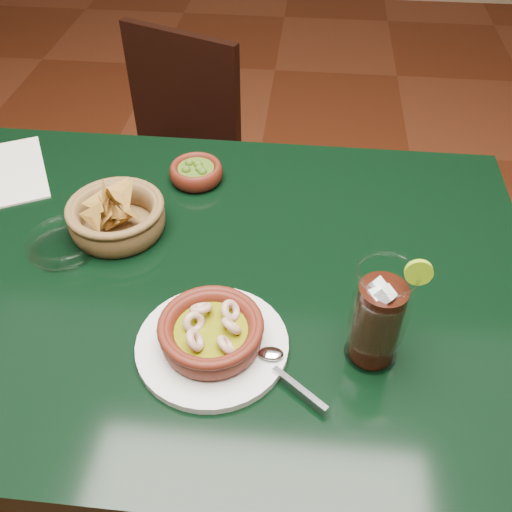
# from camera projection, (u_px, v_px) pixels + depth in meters

# --- Properties ---
(ground) EXTENTS (7.00, 7.00, 0.00)m
(ground) POSITION_uv_depth(u_px,v_px,m) (203.00, 475.00, 1.46)
(ground) COLOR #471C0C
(ground) RESTS_ON ground
(dining_table) EXTENTS (1.20, 0.80, 0.75)m
(dining_table) POSITION_uv_depth(u_px,v_px,m) (179.00, 307.00, 1.02)
(dining_table) COLOR black
(dining_table) RESTS_ON ground
(dining_chair) EXTENTS (0.50, 0.50, 0.82)m
(dining_chair) POSITION_uv_depth(u_px,v_px,m) (168.00, 170.00, 1.67)
(dining_chair) COLOR black
(dining_chair) RESTS_ON ground
(shrimp_plate) EXTENTS (0.28, 0.22, 0.07)m
(shrimp_plate) POSITION_uv_depth(u_px,v_px,m) (212.00, 335.00, 0.81)
(shrimp_plate) COLOR silver
(shrimp_plate) RESTS_ON dining_table
(chip_basket) EXTENTS (0.20, 0.20, 0.12)m
(chip_basket) POSITION_uv_depth(u_px,v_px,m) (117.00, 217.00, 1.00)
(chip_basket) COLOR brown
(chip_basket) RESTS_ON dining_table
(guacamole_ramekin) EXTENTS (0.12, 0.12, 0.04)m
(guacamole_ramekin) POSITION_uv_depth(u_px,v_px,m) (196.00, 172.00, 1.12)
(guacamole_ramekin) COLOR #4A160C
(guacamole_ramekin) RESTS_ON dining_table
(cola_drink) EXTENTS (0.16, 0.16, 0.19)m
(cola_drink) POSITION_uv_depth(u_px,v_px,m) (378.00, 317.00, 0.77)
(cola_drink) COLOR white
(cola_drink) RESTS_ON dining_table
(glass_ashtray) EXTENTS (0.14, 0.14, 0.03)m
(glass_ashtray) POSITION_uv_depth(u_px,v_px,m) (63.00, 243.00, 0.97)
(glass_ashtray) COLOR white
(glass_ashtray) RESTS_ON dining_table
(paper_menu) EXTENTS (0.26, 0.28, 0.00)m
(paper_menu) POSITION_uv_depth(u_px,v_px,m) (0.00, 174.00, 1.14)
(paper_menu) COLOR beige
(paper_menu) RESTS_ON dining_table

